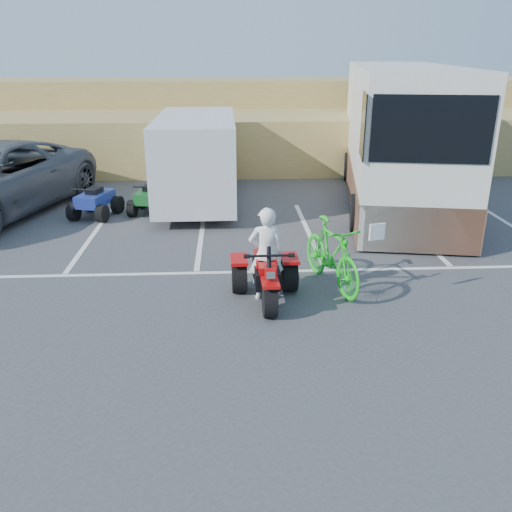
{
  "coord_description": "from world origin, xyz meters",
  "views": [
    {
      "loc": [
        0.69,
        -7.98,
        4.31
      ],
      "look_at": [
        1.15,
        0.71,
        1.0
      ],
      "focal_mm": 38.0,
      "sensor_mm": 36.0,
      "label": 1
    }
  ],
  "objects_px": {
    "green_dirt_bike": "(332,254)",
    "quad_atv_blue": "(97,216)",
    "rv_motorhome": "(396,143)",
    "quad_atv_green": "(152,212)",
    "cargo_trailer": "(197,157)",
    "red_trike_atv": "(267,301)",
    "rider": "(266,254)"
  },
  "relations": [
    {
      "from": "green_dirt_bike",
      "to": "quad_atv_blue",
      "type": "height_order",
      "value": "green_dirt_bike"
    },
    {
      "from": "rv_motorhome",
      "to": "quad_atv_green",
      "type": "xyz_separation_m",
      "value": [
        -7.34,
        -1.44,
        -1.67
      ]
    },
    {
      "from": "cargo_trailer",
      "to": "green_dirt_bike",
      "type": "bearing_deg",
      "value": -65.83
    },
    {
      "from": "rv_motorhome",
      "to": "quad_atv_green",
      "type": "distance_m",
      "value": 7.67
    },
    {
      "from": "quad_atv_blue",
      "to": "cargo_trailer",
      "type": "bearing_deg",
      "value": 39.78
    },
    {
      "from": "green_dirt_bike",
      "to": "quad_atv_blue",
      "type": "distance_m",
      "value": 7.56
    },
    {
      "from": "quad_atv_green",
      "to": "cargo_trailer",
      "type": "bearing_deg",
      "value": 44.02
    },
    {
      "from": "quad_atv_blue",
      "to": "quad_atv_green",
      "type": "bearing_deg",
      "value": 28.35
    },
    {
      "from": "red_trike_atv",
      "to": "cargo_trailer",
      "type": "height_order",
      "value": "cargo_trailer"
    },
    {
      "from": "rider",
      "to": "red_trike_atv",
      "type": "bearing_deg",
      "value": 90.0
    },
    {
      "from": "rider",
      "to": "quad_atv_green",
      "type": "distance_m",
      "value": 6.56
    },
    {
      "from": "red_trike_atv",
      "to": "rv_motorhome",
      "type": "distance_m",
      "value": 8.85
    },
    {
      "from": "rider",
      "to": "quad_atv_green",
      "type": "xyz_separation_m",
      "value": [
        -2.85,
        5.85,
        -0.87
      ]
    },
    {
      "from": "rider",
      "to": "quad_atv_green",
      "type": "bearing_deg",
      "value": -65.25
    },
    {
      "from": "green_dirt_bike",
      "to": "quad_atv_green",
      "type": "xyz_separation_m",
      "value": [
        -4.14,
        5.37,
        -0.66
      ]
    },
    {
      "from": "rv_motorhome",
      "to": "quad_atv_blue",
      "type": "distance_m",
      "value": 9.13
    },
    {
      "from": "cargo_trailer",
      "to": "rv_motorhome",
      "type": "height_order",
      "value": "rv_motorhome"
    },
    {
      "from": "rider",
      "to": "quad_atv_blue",
      "type": "height_order",
      "value": "rider"
    },
    {
      "from": "red_trike_atv",
      "to": "cargo_trailer",
      "type": "distance_m",
      "value": 7.21
    },
    {
      "from": "rv_motorhome",
      "to": "quad_atv_blue",
      "type": "bearing_deg",
      "value": -158.43
    },
    {
      "from": "cargo_trailer",
      "to": "quad_atv_green",
      "type": "bearing_deg",
      "value": -145.15
    },
    {
      "from": "rider",
      "to": "green_dirt_bike",
      "type": "distance_m",
      "value": 1.39
    },
    {
      "from": "quad_atv_blue",
      "to": "rider",
      "type": "bearing_deg",
      "value": -36.47
    },
    {
      "from": "red_trike_atv",
      "to": "rider",
      "type": "xyz_separation_m",
      "value": [
        -0.0,
        0.15,
        0.87
      ]
    },
    {
      "from": "green_dirt_bike",
      "to": "rv_motorhome",
      "type": "xyz_separation_m",
      "value": [
        3.2,
        6.81,
        1.01
      ]
    },
    {
      "from": "rider",
      "to": "quad_atv_blue",
      "type": "bearing_deg",
      "value": -53.23
    },
    {
      "from": "green_dirt_bike",
      "to": "quad_atv_blue",
      "type": "xyz_separation_m",
      "value": [
        -5.6,
        5.04,
        -0.66
      ]
    },
    {
      "from": "green_dirt_bike",
      "to": "quad_atv_blue",
      "type": "bearing_deg",
      "value": 121.68
    },
    {
      "from": "red_trike_atv",
      "to": "cargo_trailer",
      "type": "xyz_separation_m",
      "value": [
        -1.56,
        6.9,
        1.38
      ]
    },
    {
      "from": "quad_atv_blue",
      "to": "quad_atv_green",
      "type": "xyz_separation_m",
      "value": [
        1.46,
        0.33,
        0.0
      ]
    },
    {
      "from": "quad_atv_blue",
      "to": "rv_motorhome",
      "type": "bearing_deg",
      "value": 26.93
    },
    {
      "from": "quad_atv_green",
      "to": "red_trike_atv",
      "type": "bearing_deg",
      "value": -55.63
    }
  ]
}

